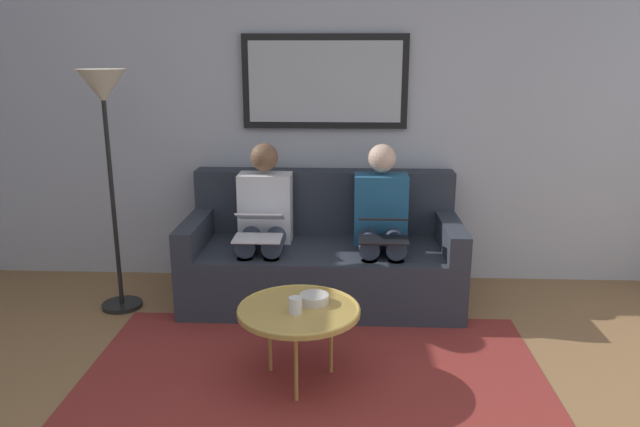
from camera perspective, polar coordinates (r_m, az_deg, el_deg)
wall_rear at (r=4.73m, az=0.50°, el=9.31°), size 6.00×0.12×2.60m
area_rug at (r=3.44m, az=-0.67°, el=-15.85°), size 2.60×1.80×0.01m
couch at (r=4.47m, az=0.24°, el=-4.04°), size 1.95×0.90×0.90m
framed_mirror at (r=4.61m, az=0.46°, el=12.28°), size 1.23×0.05×0.69m
coffee_table at (r=3.30m, az=-2.01°, el=-9.12°), size 0.67×0.67×0.44m
cup at (r=3.22m, az=-2.33°, el=-8.64°), size 0.07×0.07×0.09m
bowl at (r=3.35m, az=-0.53°, el=-8.02°), size 0.16×0.16×0.05m
person_left at (r=4.32m, az=5.76°, el=-0.67°), size 0.38×0.58×1.14m
laptop_black at (r=4.07m, az=5.95°, el=-1.39°), size 0.33×0.33×0.14m
person_right at (r=4.35m, az=-5.30°, el=-0.54°), size 0.38×0.58×1.14m
laptop_white at (r=4.12m, az=-5.74°, el=-1.17°), size 0.32×0.37×0.16m
standing_lamp at (r=4.28m, az=-19.58°, el=8.81°), size 0.32×0.32×1.66m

